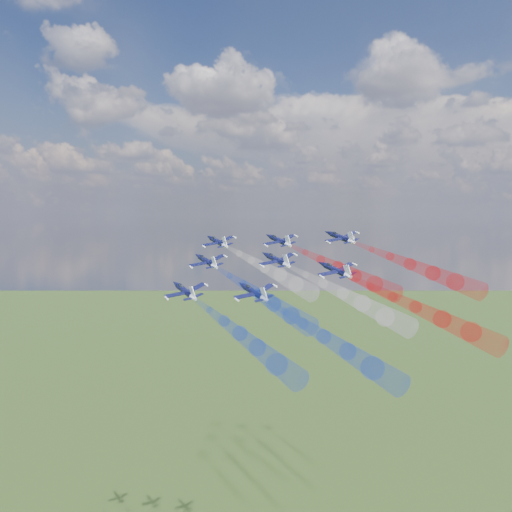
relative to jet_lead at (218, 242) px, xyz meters
The scene contains 16 objects.
jet_lead is the anchor object (origin of this frame).
trail_lead 25.15m from the jet_lead, 31.01° to the right, with size 4.29×38.93×4.29m, color white, non-canonical shape.
jet_inner_left 15.58m from the jet_lead, 70.03° to the right, with size 10.29×12.86×3.43m, color black, non-canonical shape.
trail_inner_left 38.64m from the jet_lead, 45.60° to the right, with size 4.29×38.93×4.29m, color blue, non-canonical shape.
jet_inner_right 17.74m from the jet_lead, 12.76° to the left, with size 10.29×12.86×3.43m, color black, non-canonical shape.
trail_inner_right 39.63m from the jet_lead, 12.83° to the right, with size 4.29×38.93×4.29m, color red, non-canonical shape.
jet_outer_left 33.63m from the jet_lead, 72.54° to the right, with size 10.29×12.86×3.43m, color black, non-canonical shape.
trail_outer_left 55.25m from the jet_lead, 54.69° to the right, with size 4.29×38.93×4.29m, color blue, non-canonical shape.
jet_center_third 25.90m from the jet_lead, 24.72° to the right, with size 10.29×12.86×3.43m, color black, non-canonical shape.
trail_center_third 50.93m from the jet_lead, 27.80° to the right, with size 4.29×38.93×4.29m, color white, non-canonical shape.
jet_outer_right 34.56m from the jet_lead, 12.60° to the left, with size 10.29×12.86×3.43m, color black, non-canonical shape.
trail_outer_right 55.12m from the jet_lead, ahead, with size 4.29×38.93×4.29m, color red, non-canonical shape.
jet_rear_left 37.96m from the jet_lead, 46.74° to the right, with size 10.29×12.86×3.43m, color black, non-canonical shape.
trail_rear_left 62.56m from the jet_lead, 40.45° to the right, with size 4.29×38.93×4.29m, color blue, non-canonical shape.
jet_rear_right 40.19m from the jet_lead, 14.97° to the right, with size 10.29×12.86×3.43m, color black, non-canonical shape.
trail_rear_right 64.70m from the jet_lead, 21.08° to the right, with size 4.29×38.93×4.29m, color red, non-canonical shape.
Camera 1 is at (69.03, -146.60, 135.73)m, focal length 38.91 mm.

